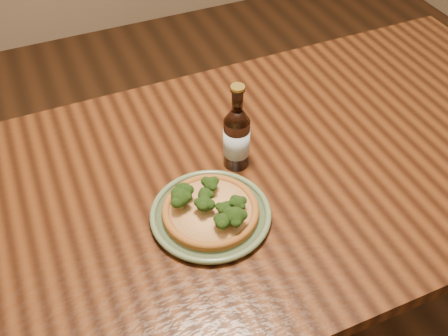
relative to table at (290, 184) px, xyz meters
name	(u,v)px	position (x,y,z in m)	size (l,w,h in m)	color
ground	(287,336)	(0.00, -0.10, -0.66)	(4.50, 4.50, 0.00)	#382111
table	(290,184)	(0.00, 0.00, 0.00)	(1.60, 0.90, 0.75)	#46230F
plate	(211,214)	(-0.27, -0.09, 0.10)	(0.27, 0.27, 0.02)	#576C4A
pizza	(210,209)	(-0.27, -0.09, 0.12)	(0.22, 0.22, 0.07)	#945A21
beer_bottle	(237,137)	(-0.14, 0.04, 0.18)	(0.06, 0.06, 0.23)	black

